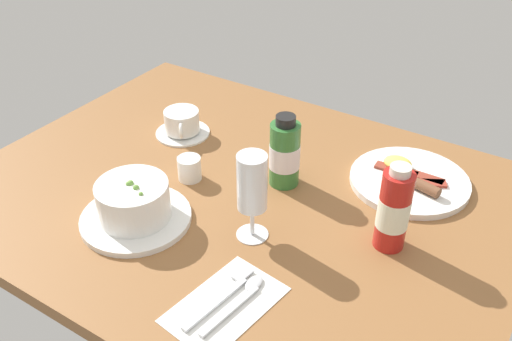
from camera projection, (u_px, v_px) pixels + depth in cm
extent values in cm
cube|color=brown|center=(240.00, 197.00, 116.44)|extent=(110.00, 84.00, 3.00)
cylinder|color=white|center=(136.00, 218.00, 107.45)|extent=(21.03, 21.03, 1.20)
cylinder|color=white|center=(133.00, 201.00, 105.07)|extent=(13.61, 13.61, 7.24)
cylinder|color=beige|center=(131.00, 188.00, 103.48)|extent=(11.70, 11.70, 1.60)
sphere|color=#74A948|center=(130.00, 183.00, 103.22)|extent=(1.23, 1.23, 1.23)
sphere|color=#74A948|center=(136.00, 188.00, 102.09)|extent=(1.15, 1.15, 1.15)
sphere|color=#74A948|center=(128.00, 184.00, 103.05)|extent=(0.92, 0.92, 0.92)
sphere|color=#74A948|center=(141.00, 194.00, 100.53)|extent=(0.84, 0.84, 0.84)
cube|color=white|center=(225.00, 304.00, 90.25)|extent=(14.47, 20.62, 0.30)
cube|color=silver|center=(215.00, 303.00, 89.86)|extent=(3.12, 14.03, 0.50)
cube|color=silver|center=(243.00, 274.00, 95.29)|extent=(2.68, 3.87, 0.40)
cube|color=silver|center=(230.00, 311.00, 88.62)|extent=(2.79, 13.01, 0.50)
ellipsoid|color=silver|center=(254.00, 283.00, 93.47)|extent=(2.40, 4.00, 0.60)
cylinder|color=white|center=(183.00, 132.00, 134.43)|extent=(12.80, 12.80, 0.90)
cylinder|color=white|center=(182.00, 121.00, 132.72)|extent=(8.22, 8.22, 5.14)
cylinder|color=#3D1A13|center=(181.00, 113.00, 131.56)|extent=(6.99, 6.99, 1.00)
torus|color=white|center=(181.00, 131.00, 128.37)|extent=(2.81, 3.35, 3.60)
cylinder|color=white|center=(189.00, 168.00, 117.97)|extent=(4.93, 4.93, 5.05)
cone|color=white|center=(179.00, 159.00, 117.35)|extent=(2.75, 2.36, 2.36)
cylinder|color=white|center=(252.00, 234.00, 104.32)|extent=(5.99, 5.99, 0.40)
cylinder|color=white|center=(252.00, 220.00, 102.48)|extent=(0.80, 0.80, 6.13)
cylinder|color=white|center=(252.00, 182.00, 97.72)|extent=(5.41, 5.41, 10.77)
cylinder|color=#E7EBC8|center=(252.00, 190.00, 98.63)|extent=(4.43, 4.43, 6.46)
cylinder|color=#B21E19|center=(393.00, 211.00, 97.93)|extent=(5.55, 5.55, 15.42)
cylinder|color=silver|center=(393.00, 212.00, 98.10)|extent=(5.66, 5.66, 5.86)
cylinder|color=silver|center=(401.00, 170.00, 93.15)|extent=(3.61, 3.61, 1.54)
cylinder|color=#337233|center=(285.00, 154.00, 114.36)|extent=(6.18, 6.18, 13.74)
cylinder|color=silver|center=(285.00, 156.00, 114.51)|extent=(6.31, 6.31, 5.22)
cylinder|color=black|center=(286.00, 121.00, 109.93)|extent=(4.02, 4.02, 1.95)
cylinder|color=white|center=(409.00, 181.00, 117.43)|extent=(24.57, 24.57, 1.40)
cube|color=#9D3828|center=(424.00, 183.00, 115.06)|extent=(9.05, 6.42, 0.60)
cube|color=brown|center=(396.00, 170.00, 118.93)|extent=(9.13, 2.94, 0.60)
cube|color=brown|center=(422.00, 176.00, 116.97)|extent=(9.00, 2.40, 0.60)
cylinder|color=brown|center=(423.00, 186.00, 112.58)|extent=(7.31, 3.71, 2.20)
ellipsoid|color=#F2D859|center=(398.00, 163.00, 119.82)|extent=(6.00, 4.80, 2.40)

